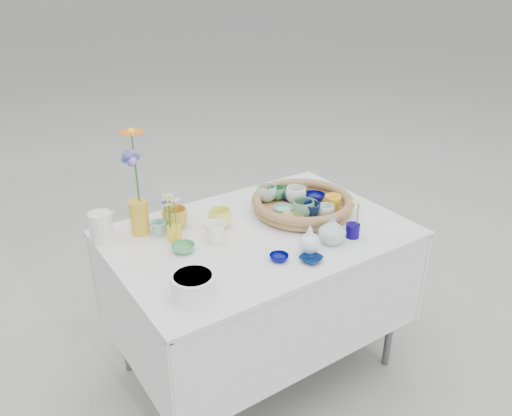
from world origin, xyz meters
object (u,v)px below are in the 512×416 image
wicker_tray (302,204)px  bud_vase_seafoam (332,230)px  display_table (258,366)px  tall_vase_yellow (139,217)px

wicker_tray → bud_vase_seafoam: 0.31m
display_table → bud_vase_seafoam: bud_vase_seafoam is taller
display_table → wicker_tray: bearing=10.1°
wicker_tray → tall_vase_yellow: bearing=162.7°
wicker_tray → tall_vase_yellow: 0.74m
bud_vase_seafoam → tall_vase_yellow: 0.81m
wicker_tray → bud_vase_seafoam: bud_vase_seafoam is taller
bud_vase_seafoam → tall_vase_yellow: size_ratio=0.79×
wicker_tray → tall_vase_yellow: (-0.71, 0.22, 0.04)m
display_table → tall_vase_yellow: tall_vase_yellow is taller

